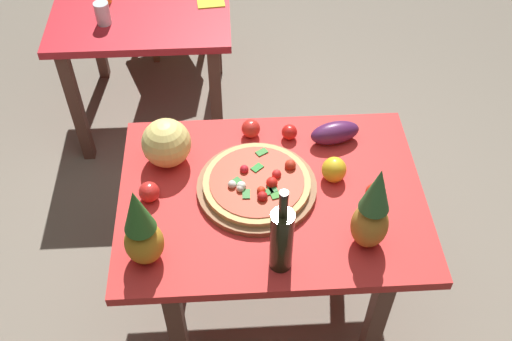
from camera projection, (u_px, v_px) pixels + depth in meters
ground_plane at (268, 298)px, 2.74m from camera, size 10.00×10.00×0.00m
display_table at (271, 210)px, 2.27m from camera, size 1.13×0.83×0.75m
background_table at (144, 21)px, 3.16m from camera, size 0.91×0.83×0.75m
pizza_board at (257, 187)px, 2.20m from camera, size 0.45×0.45×0.02m
pizza at (257, 183)px, 2.18m from camera, size 0.40×0.40×0.06m
wine_bottle at (282, 239)px, 1.88m from camera, size 0.08×0.08×0.37m
pineapple_left at (372, 212)px, 1.93m from camera, size 0.13×0.13×0.36m
pineapple_right at (141, 230)px, 1.89m from camera, size 0.13×0.13×0.34m
melon at (166, 143)px, 2.24m from camera, size 0.19×0.19×0.19m
bell_pepper at (334, 170)px, 2.21m from camera, size 0.09×0.09×0.10m
eggplant at (335, 133)px, 2.35m from camera, size 0.21×0.13×0.09m
tomato_near_board at (289, 132)px, 2.37m from camera, size 0.06×0.06×0.06m
tomato_at_corner at (149, 192)px, 2.15m from camera, size 0.08×0.08×0.08m
tomato_by_bottle at (251, 129)px, 2.37m from camera, size 0.08×0.08×0.08m
tomato_beside_pepper at (375, 193)px, 2.15m from camera, size 0.07×0.07×0.07m
drinking_glass_water at (103, 13)px, 2.90m from camera, size 0.07×0.07×0.11m
napkin_folded at (211, 1)px, 3.07m from camera, size 0.15×0.13×0.01m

